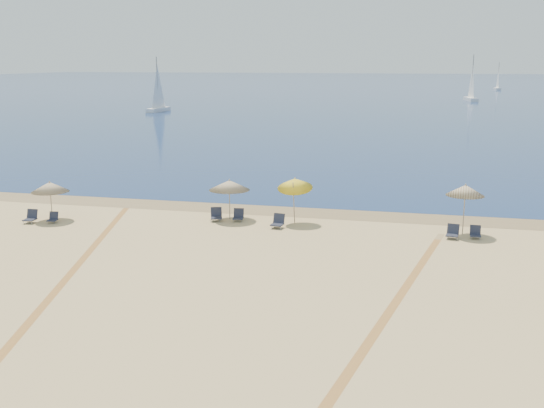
{
  "coord_description": "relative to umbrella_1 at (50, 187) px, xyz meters",
  "views": [
    {
      "loc": [
        7.28,
        -11.97,
        8.78
      ],
      "look_at": [
        0.0,
        20.0,
        1.3
      ],
      "focal_mm": 41.76,
      "sensor_mm": 36.0,
      "label": 1
    }
  ],
  "objects": [
    {
      "name": "umbrella_4",
      "position": [
        22.35,
        2.0,
        0.43
      ],
      "size": [
        1.94,
        1.94,
        2.65
      ],
      "color": "gray",
      "rests_on": "ground"
    },
    {
      "name": "chair_4",
      "position": [
        10.3,
        2.08,
        -1.58
      ],
      "size": [
        0.66,
        0.74,
        0.68
      ],
      "rotation": [
        0.0,
        0.0,
        0.15
      ],
      "color": "#1C1F2D",
      "rests_on": "ground"
    },
    {
      "name": "chair_3",
      "position": [
        9.09,
        1.85,
        -1.56
      ],
      "size": [
        0.81,
        0.88,
        0.74
      ],
      "rotation": [
        0.0,
        0.0,
        0.34
      ],
      "color": "#1C1F2D",
      "rests_on": "ground"
    },
    {
      "name": "sailboat_0",
      "position": [
        31.24,
        116.32,
        1.14
      ],
      "size": [
        2.79,
        6.89,
        9.98
      ],
      "rotation": [
        0.0,
        0.0,
        0.17
      ],
      "color": "white",
      "rests_on": "ocean"
    },
    {
      "name": "sailboat_2",
      "position": [
        43.12,
        172.98,
        0.61
      ],
      "size": [
        1.72,
        5.59,
        8.23
      ],
      "rotation": [
        0.0,
        0.0,
        0.06
      ],
      "color": "white",
      "rests_on": "ocean"
    },
    {
      "name": "wet_sand",
      "position": [
        12.46,
        5.07,
        -1.88
      ],
      "size": [
        500.0,
        500.0,
        0.0
      ],
      "primitive_type": "plane",
      "color": "olive",
      "rests_on": "ground"
    },
    {
      "name": "chair_2",
      "position": [
        0.41,
        -0.58,
        -1.62
      ],
      "size": [
        0.57,
        0.65,
        0.6
      ],
      "rotation": [
        0.0,
        0.0,
        0.14
      ],
      "color": "#1C1F2D",
      "rests_on": "ground"
    },
    {
      "name": "umbrella_2",
      "position": [
        9.71,
        2.4,
        0.07
      ],
      "size": [
        2.29,
        2.29,
        2.29
      ],
      "color": "gray",
      "rests_on": "ground"
    },
    {
      "name": "chair_7",
      "position": [
        22.92,
        1.34,
        -1.6
      ],
      "size": [
        0.54,
        0.63,
        0.64
      ],
      "rotation": [
        0.0,
        0.0,
        -0.02
      ],
      "color": "#1C1F2D",
      "rests_on": "ground"
    },
    {
      "name": "tire_tracks",
      "position": [
        8.75,
        -10.16,
        -1.88
      ],
      "size": [
        53.34,
        40.35,
        0.0
      ],
      "color": "tan",
      "rests_on": "ground"
    },
    {
      "name": "umbrella_1",
      "position": [
        0.0,
        0.0,
        0.0
      ],
      "size": [
        2.07,
        2.07,
        2.22
      ],
      "color": "gray",
      "rests_on": "ground"
    },
    {
      "name": "chair_5",
      "position": [
        12.77,
        1.14,
        -1.55
      ],
      "size": [
        0.7,
        0.8,
        0.74
      ],
      "rotation": [
        0.0,
        0.0,
        -0.14
      ],
      "color": "#1C1F2D",
      "rests_on": "ground"
    },
    {
      "name": "chair_1",
      "position": [
        -0.79,
        -0.83,
        -1.56
      ],
      "size": [
        0.63,
        0.73,
        0.72
      ],
      "rotation": [
        0.0,
        0.0,
        0.05
      ],
      "color": "#1C1F2D",
      "rests_on": "ground"
    },
    {
      "name": "ocean",
      "position": [
        12.46,
        206.07,
        -1.87
      ],
      "size": [
        500.0,
        500.0,
        0.0
      ],
      "primitive_type": "plane",
      "color": "#0C2151",
      "rests_on": "ground"
    },
    {
      "name": "chair_6",
      "position": [
        21.8,
        1.06,
        -1.57
      ],
      "size": [
        0.69,
        0.78,
        0.71
      ],
      "rotation": [
        0.0,
        0.0,
        -0.17
      ],
      "color": "#1C1F2D",
      "rests_on": "ground"
    },
    {
      "name": "sailboat_1",
      "position": [
        -24.09,
        72.72,
        0.94
      ],
      "size": [
        2.16,
        6.38,
        9.33
      ],
      "rotation": [
        0.0,
        0.0,
        -0.09
      ],
      "color": "white",
      "rests_on": "ocean"
    },
    {
      "name": "umbrella_3",
      "position": [
        13.45,
        2.31,
        0.35
      ],
      "size": [
        1.93,
        2.01,
        2.74
      ],
      "color": "gray",
      "rests_on": "ground"
    }
  ]
}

